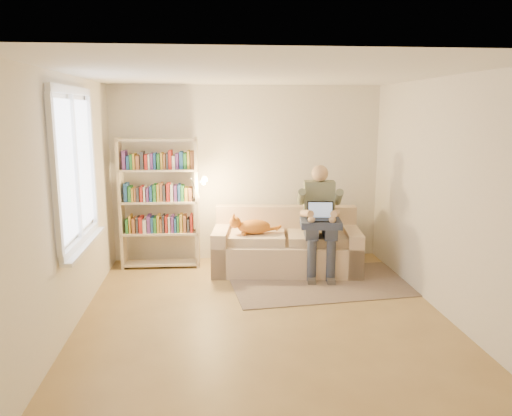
{
  "coord_description": "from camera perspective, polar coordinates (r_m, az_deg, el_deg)",
  "views": [
    {
      "loc": [
        -0.57,
        -5.17,
        2.24
      ],
      "look_at": [
        0.02,
        1.0,
        1.02
      ],
      "focal_mm": 35.0,
      "sensor_mm": 36.0,
      "label": 1
    }
  ],
  "objects": [
    {
      "name": "wall_right",
      "position": [
        5.85,
        20.7,
        1.17
      ],
      "size": [
        0.02,
        4.5,
        2.6
      ],
      "primitive_type": "cube",
      "color": "silver",
      "rests_on": "floor"
    },
    {
      "name": "cat",
      "position": [
        6.91,
        -0.59,
        -2.1
      ],
      "size": [
        0.7,
        0.3,
        0.25
      ],
      "rotation": [
        0.0,
        0.0,
        -0.13
      ],
      "color": "#FF9631",
      "rests_on": "sofa"
    },
    {
      "name": "blanket",
      "position": [
        6.74,
        7.58,
        -1.74
      ],
      "size": [
        0.59,
        0.5,
        0.09
      ],
      "primitive_type": "cube",
      "rotation": [
        0.0,
        0.0,
        -0.13
      ],
      "color": "#2B344C",
      "rests_on": "person"
    },
    {
      "name": "wall_back",
      "position": [
        7.51,
        -1.04,
        3.93
      ],
      "size": [
        4.0,
        0.02,
        2.6
      ],
      "primitive_type": "cube",
      "color": "silver",
      "rests_on": "floor"
    },
    {
      "name": "laptop",
      "position": [
        6.73,
        7.6,
        -0.84
      ],
      "size": [
        0.38,
        0.33,
        0.31
      ],
      "rotation": [
        0.0,
        0.0,
        -0.13
      ],
      "color": "black",
      "rests_on": "blanket"
    },
    {
      "name": "sofa",
      "position": [
        7.12,
        3.45,
        -4.59
      ],
      "size": [
        2.13,
        1.16,
        0.87
      ],
      "rotation": [
        0.0,
        0.0,
        -0.13
      ],
      "color": "beige",
      "rests_on": "floor"
    },
    {
      "name": "floor",
      "position": [
        5.67,
        0.81,
        -12.15
      ],
      "size": [
        4.5,
        4.5,
        0.0
      ],
      "primitive_type": "plane",
      "color": "olive",
      "rests_on": "ground"
    },
    {
      "name": "person",
      "position": [
        6.87,
        7.3,
        -0.71
      ],
      "size": [
        0.49,
        0.72,
        1.5
      ],
      "rotation": [
        0.0,
        0.0,
        -0.13
      ],
      "color": "slate",
      "rests_on": "sofa"
    },
    {
      "name": "rug",
      "position": [
        6.68,
        7.54,
        -8.5
      ],
      "size": [
        2.47,
        1.61,
        0.01
      ],
      "primitive_type": "cube",
      "rotation": [
        0.0,
        0.0,
        0.1
      ],
      "color": "#7C695A",
      "rests_on": "floor"
    },
    {
      "name": "bookshelf",
      "position": [
        7.21,
        -10.97,
        1.28
      ],
      "size": [
        1.23,
        0.37,
        1.87
      ],
      "rotation": [
        0.0,
        0.0,
        -0.03
      ],
      "color": "beige",
      "rests_on": "floor"
    },
    {
      "name": "wall_front",
      "position": [
        3.12,
        5.4,
        -6.43
      ],
      "size": [
        4.0,
        0.02,
        2.6
      ],
      "primitive_type": "cube",
      "color": "silver",
      "rests_on": "floor"
    },
    {
      "name": "wall_left",
      "position": [
        5.45,
        -20.55,
        0.48
      ],
      "size": [
        0.02,
        4.5,
        2.6
      ],
      "primitive_type": "cube",
      "color": "silver",
      "rests_on": "floor"
    },
    {
      "name": "ceiling",
      "position": [
        5.22,
        0.89,
        15.08
      ],
      "size": [
        4.0,
        4.5,
        0.02
      ],
      "primitive_type": "cube",
      "color": "white",
      "rests_on": "wall_back"
    },
    {
      "name": "window",
      "position": [
        5.61,
        -19.57,
        1.62
      ],
      "size": [
        0.12,
        1.52,
        1.69
      ],
      "color": "white",
      "rests_on": "wall_left"
    }
  ]
}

